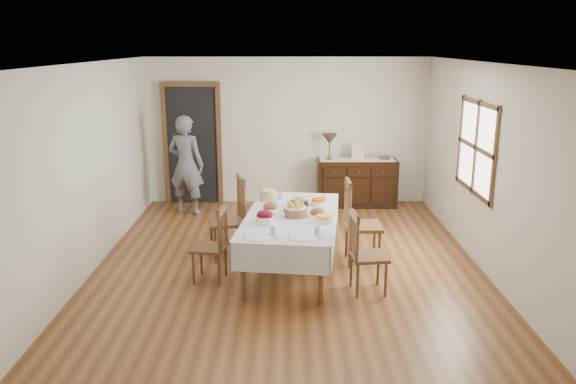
{
  "coord_description": "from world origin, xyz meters",
  "views": [
    {
      "loc": [
        -0.02,
        -6.96,
        2.83
      ],
      "look_at": [
        0.0,
        0.1,
        0.95
      ],
      "focal_mm": 35.0,
      "sensor_mm": 36.0,
      "label": 1
    }
  ],
  "objects_px": {
    "chair_right_near": "(365,252)",
    "table_lamp": "(330,140)",
    "chair_left_far": "(231,217)",
    "person": "(186,162)",
    "sideboard": "(357,183)",
    "chair_left_near": "(213,244)",
    "chair_right_far": "(359,221)",
    "dining_table": "(291,222)"
  },
  "relations": [
    {
      "from": "chair_right_far",
      "to": "chair_right_near",
      "type": "bearing_deg",
      "value": 176.64
    },
    {
      "from": "chair_right_far",
      "to": "chair_left_near",
      "type": "bearing_deg",
      "value": 107.29
    },
    {
      "from": "chair_right_near",
      "to": "sideboard",
      "type": "distance_m",
      "value": 3.62
    },
    {
      "from": "chair_left_near",
      "to": "chair_left_far",
      "type": "distance_m",
      "value": 0.83
    },
    {
      "from": "sideboard",
      "to": "table_lamp",
      "type": "distance_m",
      "value": 0.92
    },
    {
      "from": "chair_left_far",
      "to": "sideboard",
      "type": "relative_size",
      "value": 0.79
    },
    {
      "from": "chair_left_far",
      "to": "chair_right_near",
      "type": "bearing_deg",
      "value": 39.88
    },
    {
      "from": "chair_left_near",
      "to": "dining_table",
      "type": "bearing_deg",
      "value": 116.78
    },
    {
      "from": "chair_left_far",
      "to": "chair_right_far",
      "type": "relative_size",
      "value": 0.99
    },
    {
      "from": "sideboard",
      "to": "person",
      "type": "distance_m",
      "value": 3.01
    },
    {
      "from": "chair_left_far",
      "to": "person",
      "type": "height_order",
      "value": "person"
    },
    {
      "from": "dining_table",
      "to": "chair_left_far",
      "type": "relative_size",
      "value": 2.07
    },
    {
      "from": "chair_right_near",
      "to": "table_lamp",
      "type": "bearing_deg",
      "value": -3.67
    },
    {
      "from": "person",
      "to": "table_lamp",
      "type": "xyz_separation_m",
      "value": [
        2.44,
        0.43,
        0.3
      ]
    },
    {
      "from": "sideboard",
      "to": "table_lamp",
      "type": "height_order",
      "value": "table_lamp"
    },
    {
      "from": "chair_right_near",
      "to": "sideboard",
      "type": "relative_size",
      "value": 0.7
    },
    {
      "from": "chair_left_far",
      "to": "table_lamp",
      "type": "distance_m",
      "value": 2.95
    },
    {
      "from": "chair_left_near",
      "to": "sideboard",
      "type": "distance_m",
      "value": 3.92
    },
    {
      "from": "chair_left_near",
      "to": "person",
      "type": "relative_size",
      "value": 0.52
    },
    {
      "from": "dining_table",
      "to": "chair_left_near",
      "type": "relative_size",
      "value": 2.43
    },
    {
      "from": "table_lamp",
      "to": "chair_left_near",
      "type": "bearing_deg",
      "value": -116.7
    },
    {
      "from": "chair_left_far",
      "to": "sideboard",
      "type": "distance_m",
      "value": 3.18
    },
    {
      "from": "chair_right_far",
      "to": "table_lamp",
      "type": "bearing_deg",
      "value": 3.74
    },
    {
      "from": "dining_table",
      "to": "chair_right_near",
      "type": "bearing_deg",
      "value": -30.07
    },
    {
      "from": "chair_right_near",
      "to": "chair_right_far",
      "type": "height_order",
      "value": "chair_right_far"
    },
    {
      "from": "dining_table",
      "to": "chair_left_far",
      "type": "bearing_deg",
      "value": 155.08
    },
    {
      "from": "chair_left_near",
      "to": "chair_right_far",
      "type": "bearing_deg",
      "value": 116.63
    },
    {
      "from": "chair_right_near",
      "to": "table_lamp",
      "type": "relative_size",
      "value": 2.13
    },
    {
      "from": "chair_left_near",
      "to": "person",
      "type": "xyz_separation_m",
      "value": [
        -0.8,
        2.84,
        0.42
      ]
    },
    {
      "from": "chair_left_far",
      "to": "sideboard",
      "type": "height_order",
      "value": "chair_left_far"
    },
    {
      "from": "chair_left_near",
      "to": "table_lamp",
      "type": "xyz_separation_m",
      "value": [
        1.65,
        3.27,
        0.72
      ]
    },
    {
      "from": "chair_right_near",
      "to": "person",
      "type": "bearing_deg",
      "value": 33.26
    },
    {
      "from": "chair_left_near",
      "to": "chair_right_near",
      "type": "bearing_deg",
      "value": 88.48
    },
    {
      "from": "chair_right_far",
      "to": "dining_table",
      "type": "bearing_deg",
      "value": 107.14
    },
    {
      "from": "table_lamp",
      "to": "chair_left_far",
      "type": "bearing_deg",
      "value": -121.45
    },
    {
      "from": "chair_left_far",
      "to": "chair_right_far",
      "type": "bearing_deg",
      "value": 67.04
    },
    {
      "from": "chair_left_far",
      "to": "table_lamp",
      "type": "bearing_deg",
      "value": 132.98
    },
    {
      "from": "chair_right_near",
      "to": "chair_right_far",
      "type": "xyz_separation_m",
      "value": [
        0.05,
        0.92,
        0.07
      ]
    },
    {
      "from": "sideboard",
      "to": "chair_left_far",
      "type": "bearing_deg",
      "value": -129.1
    },
    {
      "from": "chair_right_near",
      "to": "chair_left_far",
      "type": "bearing_deg",
      "value": 49.39
    },
    {
      "from": "chair_left_far",
      "to": "chair_right_far",
      "type": "xyz_separation_m",
      "value": [
        1.7,
        -0.22,
        0.01
      ]
    },
    {
      "from": "chair_left_near",
      "to": "chair_right_far",
      "type": "relative_size",
      "value": 0.84
    }
  ]
}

